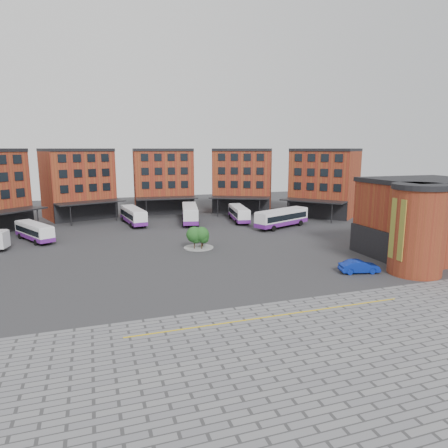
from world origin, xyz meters
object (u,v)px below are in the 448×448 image
object	(u,v)px
bus_b	(34,231)
bus_c	(133,215)
blue_car	(359,267)
bus_e	(239,213)
bus_f	(282,218)
tree_island	(199,236)
bus_d	(190,214)

from	to	relation	value
bus_b	bus_c	xyz separation A→B (m)	(16.50, 9.51, 0.20)
bus_c	blue_car	bearing A→B (deg)	-68.82
bus_b	bus_e	bearing A→B (deg)	-18.76
bus_e	bus_f	bearing A→B (deg)	-48.19
tree_island	bus_e	size ratio (longest dim) A/B	0.40
bus_d	blue_car	bearing A→B (deg)	-61.54
bus_d	blue_car	world-z (taller)	bus_d
bus_b	bus_d	world-z (taller)	bus_d
tree_island	bus_c	distance (m)	23.88
bus_b	bus_c	size ratio (longest dim) A/B	0.86
bus_d	bus_f	distance (m)	18.24
bus_f	blue_car	size ratio (longest dim) A/B	2.61
bus_f	bus_e	bearing A→B (deg)	-171.18
bus_b	bus_d	size ratio (longest dim) A/B	0.80
bus_d	blue_car	distance (m)	39.81
bus_e	bus_f	world-z (taller)	bus_f
tree_island	bus_f	world-z (taller)	bus_f
blue_car	tree_island	bearing A→B (deg)	53.38
bus_c	blue_car	xyz separation A→B (m)	(22.18, -40.11, -0.97)
blue_car	bus_e	bearing A→B (deg)	14.98
bus_f	tree_island	bearing A→B (deg)	-83.91
bus_b	bus_f	world-z (taller)	bus_f
tree_island	bus_f	distance (m)	21.65
tree_island	bus_d	xyz separation A→B (m)	(3.64, 20.80, 0.02)
bus_d	bus_e	size ratio (longest dim) A/B	1.14
bus_e	bus_f	distance (m)	10.07
tree_island	bus_c	xyz separation A→B (m)	(-7.19, 22.77, -0.11)
tree_island	blue_car	distance (m)	22.95
bus_b	bus_f	bearing A→B (deg)	-31.31
bus_c	bus_f	distance (m)	28.69
tree_island	bus_b	xyz separation A→B (m)	(-23.70, 13.25, -0.31)
bus_c	bus_d	xyz separation A→B (m)	(10.84, -1.97, 0.14)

